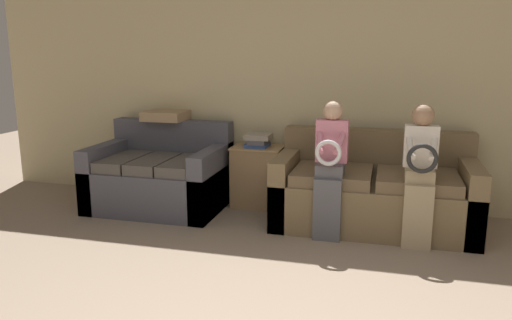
{
  "coord_description": "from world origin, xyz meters",
  "views": [
    {
      "loc": [
        0.5,
        -2.0,
        1.64
      ],
      "look_at": [
        -0.54,
        1.93,
        0.74
      ],
      "focal_mm": 35.0,
      "sensor_mm": 36.0,
      "label": 1
    }
  ],
  "objects_px": {
    "couch_main": "(374,192)",
    "child_left_seated": "(330,163)",
    "throw_pillow": "(167,115)",
    "couch_side": "(161,177)",
    "book_stack": "(258,140)",
    "child_right_seated": "(420,167)",
    "side_shelf": "(258,176)"
  },
  "relations": [
    {
      "from": "couch_main",
      "to": "throw_pillow",
      "type": "bearing_deg",
      "value": 171.14
    },
    {
      "from": "child_left_seated",
      "to": "book_stack",
      "type": "xyz_separation_m",
      "value": [
        -0.83,
        0.68,
        0.05
      ]
    },
    {
      "from": "couch_side",
      "to": "book_stack",
      "type": "distance_m",
      "value": 1.11
    },
    {
      "from": "book_stack",
      "to": "throw_pillow",
      "type": "bearing_deg",
      "value": 176.51
    },
    {
      "from": "child_right_seated",
      "to": "side_shelf",
      "type": "relative_size",
      "value": 1.85
    },
    {
      "from": "couch_side",
      "to": "side_shelf",
      "type": "height_order",
      "value": "couch_side"
    },
    {
      "from": "child_right_seated",
      "to": "book_stack",
      "type": "relative_size",
      "value": 4.31
    },
    {
      "from": "couch_side",
      "to": "book_stack",
      "type": "bearing_deg",
      "value": 15.93
    },
    {
      "from": "child_right_seated",
      "to": "child_left_seated",
      "type": "bearing_deg",
      "value": 179.96
    },
    {
      "from": "side_shelf",
      "to": "child_right_seated",
      "type": "bearing_deg",
      "value": -23.39
    },
    {
      "from": "child_right_seated",
      "to": "book_stack",
      "type": "xyz_separation_m",
      "value": [
        -1.59,
        0.68,
        0.04
      ]
    },
    {
      "from": "throw_pillow",
      "to": "couch_main",
      "type": "bearing_deg",
      "value": -8.86
    },
    {
      "from": "couch_side",
      "to": "child_right_seated",
      "type": "height_order",
      "value": "child_right_seated"
    },
    {
      "from": "couch_main",
      "to": "couch_side",
      "type": "xyz_separation_m",
      "value": [
        -2.21,
        0.0,
        0.0
      ]
    },
    {
      "from": "child_right_seated",
      "to": "throw_pillow",
      "type": "distance_m",
      "value": 2.77
    },
    {
      "from": "couch_side",
      "to": "child_left_seated",
      "type": "relative_size",
      "value": 1.12
    },
    {
      "from": "side_shelf",
      "to": "book_stack",
      "type": "xyz_separation_m",
      "value": [
        0.01,
        -0.01,
        0.39
      ]
    },
    {
      "from": "couch_side",
      "to": "side_shelf",
      "type": "bearing_deg",
      "value": 16.38
    },
    {
      "from": "child_left_seated",
      "to": "couch_main",
      "type": "bearing_deg",
      "value": 46.2
    },
    {
      "from": "couch_main",
      "to": "throw_pillow",
      "type": "height_order",
      "value": "throw_pillow"
    },
    {
      "from": "couch_main",
      "to": "child_left_seated",
      "type": "bearing_deg",
      "value": -133.8
    },
    {
      "from": "couch_main",
      "to": "throw_pillow",
      "type": "xyz_separation_m",
      "value": [
        -2.27,
        0.35,
        0.62
      ]
    },
    {
      "from": "side_shelf",
      "to": "throw_pillow",
      "type": "distance_m",
      "value": 1.22
    },
    {
      "from": "side_shelf",
      "to": "child_left_seated",
      "type": "bearing_deg",
      "value": -39.33
    },
    {
      "from": "child_left_seated",
      "to": "side_shelf",
      "type": "height_order",
      "value": "child_left_seated"
    },
    {
      "from": "couch_side",
      "to": "child_right_seated",
      "type": "bearing_deg",
      "value": -8.76
    },
    {
      "from": "couch_main",
      "to": "child_left_seated",
      "type": "height_order",
      "value": "child_left_seated"
    },
    {
      "from": "couch_main",
      "to": "side_shelf",
      "type": "xyz_separation_m",
      "value": [
        -1.22,
        0.3,
        0.01
      ]
    },
    {
      "from": "couch_side",
      "to": "book_stack",
      "type": "height_order",
      "value": "couch_side"
    },
    {
      "from": "couch_side",
      "to": "child_left_seated",
      "type": "xyz_separation_m",
      "value": [
        1.83,
        -0.4,
        0.35
      ]
    },
    {
      "from": "child_left_seated",
      "to": "side_shelf",
      "type": "distance_m",
      "value": 1.14
    },
    {
      "from": "child_right_seated",
      "to": "side_shelf",
      "type": "bearing_deg",
      "value": 156.61
    }
  ]
}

